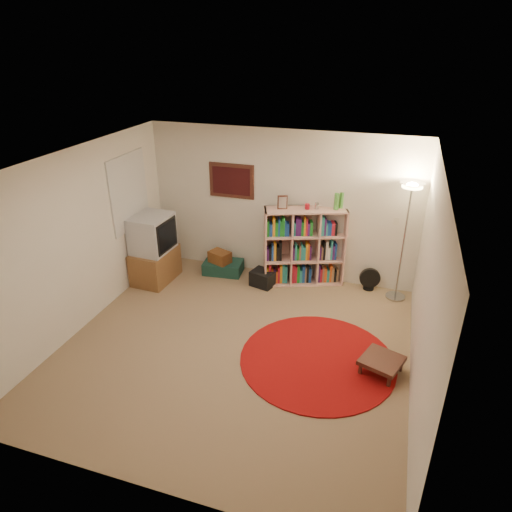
{
  "coord_description": "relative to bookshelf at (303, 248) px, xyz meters",
  "views": [
    {
      "loc": [
        1.79,
        -4.67,
        3.79
      ],
      "look_at": [
        0.1,
        0.6,
        1.1
      ],
      "focal_mm": 32.0,
      "sensor_mm": 36.0,
      "label": 1
    }
  ],
  "objects": [
    {
      "name": "room",
      "position": [
        -0.5,
        -2.0,
        0.63
      ],
      "size": [
        4.54,
        4.54,
        2.54
      ],
      "color": "#886D4F",
      "rests_on": "ground"
    },
    {
      "name": "bookshelf",
      "position": [
        0.0,
        0.0,
        0.0
      ],
      "size": [
        1.36,
        0.8,
        1.57
      ],
      "rotation": [
        0.0,
        0.0,
        0.35
      ],
      "color": "#D69F8F",
      "rests_on": "ground"
    },
    {
      "name": "floor_lamp",
      "position": [
        1.55,
        -0.06,
        0.95
      ],
      "size": [
        0.46,
        0.46,
        1.9
      ],
      "rotation": [
        0.0,
        0.0,
        0.32
      ],
      "color": "#9C9EA0",
      "rests_on": "ground"
    },
    {
      "name": "floor_fan",
      "position": [
        1.12,
        0.07,
        -0.44
      ],
      "size": [
        0.34,
        0.21,
        0.38
      ],
      "rotation": [
        0.0,
        0.0,
        0.21
      ],
      "color": "black",
      "rests_on": "ground"
    },
    {
      "name": "tv_stand",
      "position": [
        -2.38,
        -0.69,
        -0.07
      ],
      "size": [
        0.6,
        0.82,
        1.17
      ],
      "rotation": [
        0.0,
        0.0,
        -0.05
      ],
      "color": "brown",
      "rests_on": "ground"
    },
    {
      "name": "suitcase",
      "position": [
        -1.38,
        -0.1,
        -0.53
      ],
      "size": [
        0.7,
        0.49,
        0.21
      ],
      "rotation": [
        0.0,
        0.0,
        0.1
      ],
      "color": "#13362E",
      "rests_on": "ground"
    },
    {
      "name": "wicker_basket",
      "position": [
        -1.43,
        -0.14,
        -0.32
      ],
      "size": [
        0.42,
        0.36,
        0.2
      ],
      "rotation": [
        0.0,
        0.0,
        -0.37
      ],
      "color": "brown",
      "rests_on": "suitcase"
    },
    {
      "name": "duffel_bag",
      "position": [
        -0.59,
        -0.32,
        -0.51
      ],
      "size": [
        0.44,
        0.39,
        0.26
      ],
      "rotation": [
        0.0,
        0.0,
        -0.26
      ],
      "color": "black",
      "rests_on": "ground"
    },
    {
      "name": "paper_towel",
      "position": [
        -0.51,
        -0.33,
        -0.51
      ],
      "size": [
        0.13,
        0.13,
        0.24
      ],
      "rotation": [
        0.0,
        0.0,
        0.1
      ],
      "color": "white",
      "rests_on": "ground"
    },
    {
      "name": "red_rug",
      "position": [
        0.66,
        -1.99,
        -0.63
      ],
      "size": [
        2.0,
        2.0,
        0.02
      ],
      "color": "maroon",
      "rests_on": "ground"
    },
    {
      "name": "side_table",
      "position": [
        1.45,
        -1.99,
        -0.46
      ],
      "size": [
        0.59,
        0.59,
        0.21
      ],
      "rotation": [
        0.0,
        0.0,
        -0.35
      ],
      "color": "#3A1A14",
      "rests_on": "ground"
    }
  ]
}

